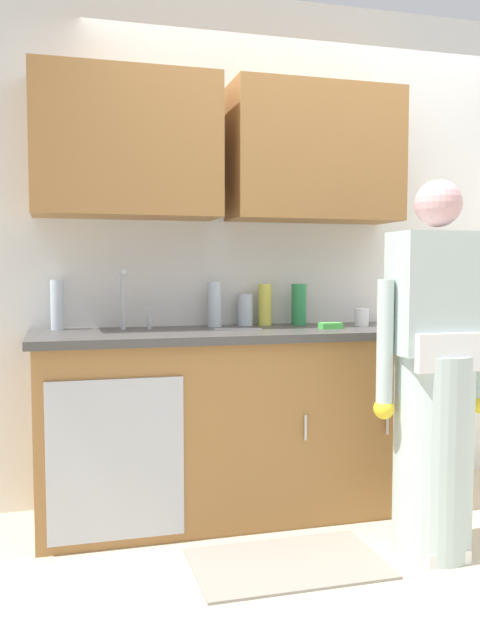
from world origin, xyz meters
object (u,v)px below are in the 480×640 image
cup_by_sink (362,317)px  knife_on_counter (238,329)px  bottle_water_tall (299,304)px  person_at_sink (435,397)px  bottle_dish_liquid (57,305)px  bottle_soap (215,304)px  bottle_cleaner_spray (265,305)px  sponge (330,326)px  sink (134,335)px  bottle_water_short (245,310)px

cup_by_sink → knife_on_counter: bearing=-178.1°
bottle_water_tall → knife_on_counter: (-0.40, -0.19, -0.11)m
person_at_sink → bottle_water_tall: person_at_sink is taller
bottle_dish_liquid → bottle_soap: (0.80, -0.03, -0.01)m
bottle_soap → bottle_cleaner_spray: bearing=2.2°
bottle_water_tall → sponge: bearing=-73.5°
sink → sponge: sink is taller
bottle_water_short → knife_on_counter: (-0.10, -0.23, -0.08)m
bottle_cleaner_spray → knife_on_counter: 0.32m
person_at_sink → bottle_cleaner_spray: person_at_sink is taller
bottle_cleaner_spray → bottle_dish_liquid: 1.09m
bottle_water_short → person_at_sink: bearing=-58.2°
cup_by_sink → knife_on_counter: size_ratio=0.40×
person_at_sink → bottle_dish_liquid: (-1.56, 0.94, 0.37)m
person_at_sink → bottle_dish_liquid: bearing=148.9°
person_at_sink → cup_by_sink: bearing=89.7°
bottle_soap → sponge: 0.62m
bottle_water_tall → knife_on_counter: bearing=-154.4°
person_at_sink → sponge: bearing=108.4°
bottle_cleaner_spray → sink: bearing=-163.6°
bottle_water_short → cup_by_sink: bottle_water_short is taller
bottle_cleaner_spray → bottle_dish_liquid: (-1.09, 0.02, 0.01)m
bottle_water_tall → bottle_dish_liquid: size_ratio=0.90×
sink → cup_by_sink: 1.21m
bottle_dish_liquid → knife_on_counter: 0.91m
bottle_water_tall → bottle_dish_liquid: bearing=178.1°
person_at_sink → bottle_water_short: (-0.58, 0.94, 0.33)m
bottle_cleaner_spray → bottle_dish_liquid: size_ratio=0.89×
cup_by_sink → knife_on_counter: (-0.69, -0.02, -0.04)m
sink → bottle_soap: size_ratio=2.11×
sink → sponge: (0.99, -0.07, 0.03)m
knife_on_counter → sponge: 0.48m
person_at_sink → sponge: size_ratio=14.73×
cup_by_sink → sponge: (-0.22, -0.09, -0.03)m
sink → cup_by_sink: size_ratio=5.23×
bottle_water_short → sink: bearing=-159.7°
sponge → bottle_water_tall: bearing=106.5°
bottle_dish_liquid → cup_by_sink: size_ratio=2.61×
bottle_water_short → sponge: bearing=-39.1°
bottle_water_short → knife_on_counter: 0.27m
person_at_sink → knife_on_counter: person_at_sink is taller
bottle_water_tall → bottle_water_short: (-0.29, 0.04, -0.03)m
bottle_water_tall → sponge: 0.29m
bottle_water_tall → cup_by_sink: bearing=-29.4°
bottle_dish_liquid → sponge: bearing=-12.7°
person_at_sink → bottle_dish_liquid: person_at_sink is taller
sink → knife_on_counter: (0.52, -0.00, 0.02)m
bottle_dish_liquid → sponge: size_ratio=2.27×
person_at_sink → sink: bearing=149.4°
person_at_sink → bottle_water_short: size_ratio=9.48×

